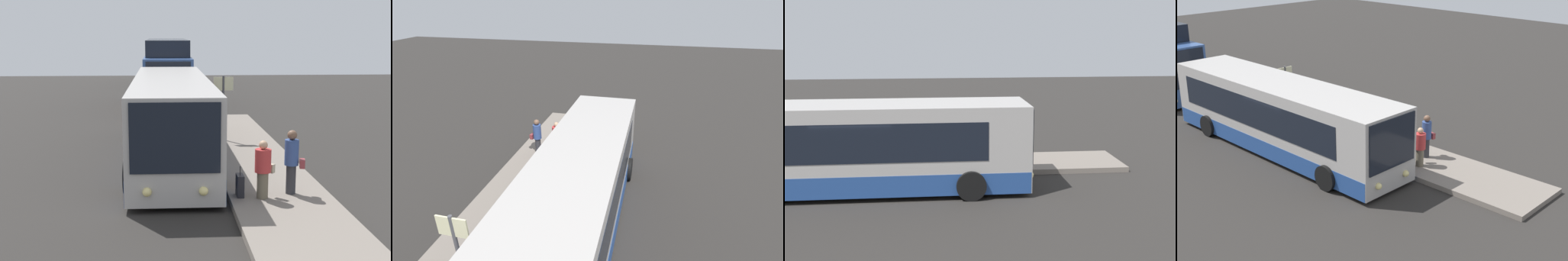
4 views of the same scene
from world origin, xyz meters
TOP-DOWN VIEW (x-y plane):
  - ground at (0.00, 0.00)m, footprint 80.00×80.00m
  - platform at (0.00, 3.01)m, footprint 20.00×2.82m
  - bus_lead at (-0.54, 0.12)m, footprint 12.52×2.90m
  - passenger_boarding at (5.05, 2.48)m, footprint 0.68×0.68m
  - passenger_waiting at (4.69, 3.34)m, footprint 0.45×0.61m
  - suitcase at (4.85, 1.89)m, footprint 0.46×0.18m
  - sign_post at (-3.00, 2.30)m, footprint 0.10×0.80m

SIDE VIEW (x-z plane):
  - ground at x=0.00m, z-range 0.00..0.00m
  - platform at x=0.00m, z-range 0.00..0.20m
  - suitcase at x=4.85m, z-range 0.08..0.91m
  - passenger_boarding at x=5.05m, z-range 0.24..1.81m
  - passenger_waiting at x=4.69m, z-range 0.27..2.05m
  - bus_lead at x=-0.54m, z-range -0.01..2.98m
  - sign_post at x=-3.00m, z-range 0.60..3.25m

